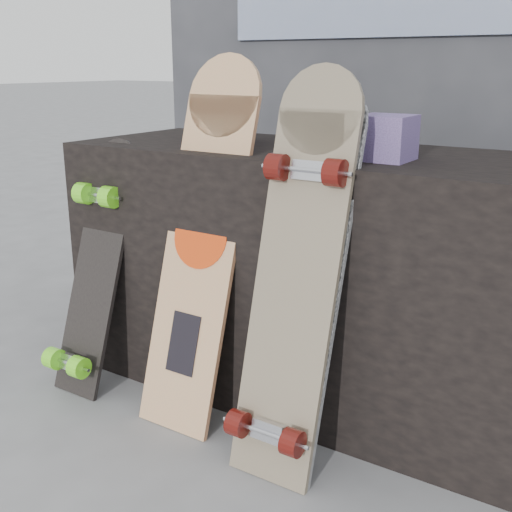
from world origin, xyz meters
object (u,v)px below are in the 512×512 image
Objects in this scene: longboard_geisha at (203,232)px; longboard_celtic at (298,262)px; vendor_table at (316,275)px; longboard_cascadia at (299,274)px; skateboard_dark at (94,264)px.

longboard_geisha is 1.03× the size of longboard_celtic.
vendor_table is 1.47× the size of longboard_geisha.
vendor_table is at bearing 110.91° from longboard_cascadia.
longboard_geisha is at bearing 168.00° from longboard_celtic.
longboard_celtic is at bearing -73.15° from longboard_cascadia.
longboard_cascadia is 1.25× the size of skateboard_dark.
vendor_table is 0.42m from longboard_celtic.
longboard_cascadia is at bearing 106.85° from longboard_celtic.
skateboard_dark is (-0.41, -0.06, -0.16)m from longboard_geisha.
skateboard_dark is (-0.78, 0.01, -0.11)m from longboard_cascadia.
skateboard_dark is at bearing -171.69° from longboard_geisha.
longboard_cascadia is (-0.00, 0.00, -0.03)m from longboard_celtic.
vendor_table is at bearing 110.87° from longboard_celtic.
longboard_celtic is at bearing -12.00° from longboard_geisha.
longboard_cascadia is 0.79m from skateboard_dark.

